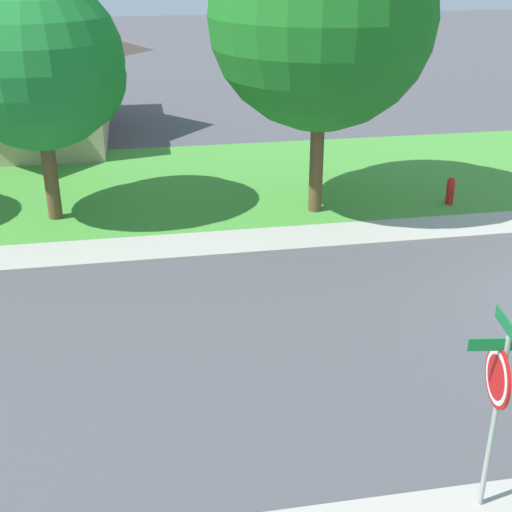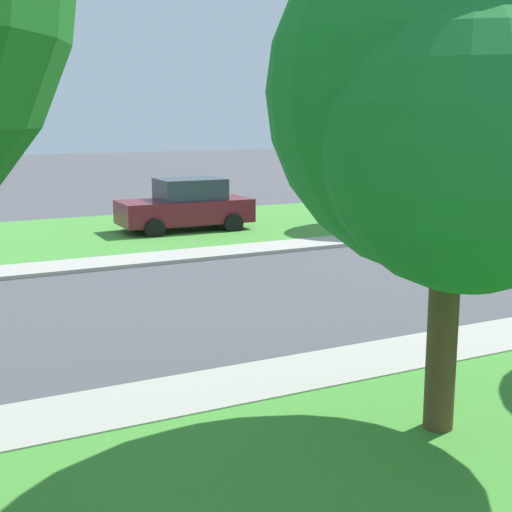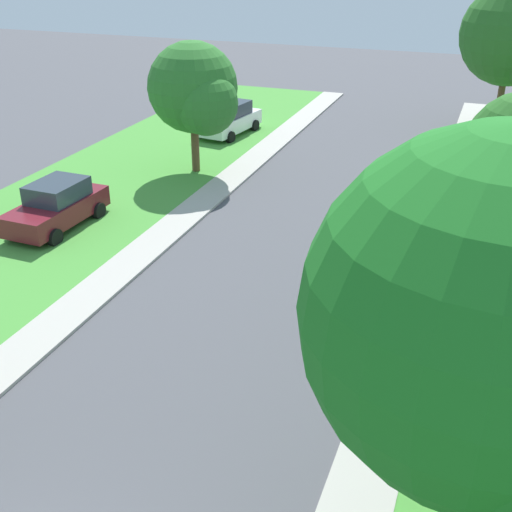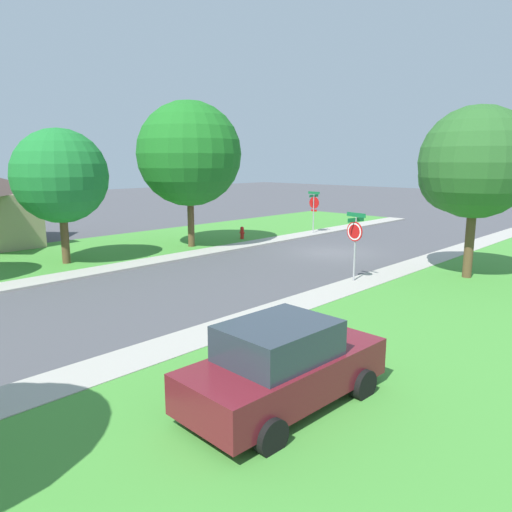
{
  "view_description": "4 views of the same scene",
  "coord_description": "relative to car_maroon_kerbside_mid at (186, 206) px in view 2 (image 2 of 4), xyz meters",
  "views": [
    {
      "loc": [
        -10.6,
        8.85,
        6.76
      ],
      "look_at": [
        0.95,
        6.78,
        1.4
      ],
      "focal_mm": 48.94,
      "sensor_mm": 36.0,
      "label": 1
    },
    {
      "loc": [
        13.47,
        5.22,
        3.8
      ],
      "look_at": [
        2.44,
        10.96,
        1.4
      ],
      "focal_mm": 51.37,
      "sensor_mm": 36.0,
      "label": 2
    },
    {
      "loc": [
        6.07,
        -4.4,
        9.96
      ],
      "look_at": [
        0.05,
        11.82,
        1.4
      ],
      "focal_mm": 45.91,
      "sensor_mm": 36.0,
      "label": 3
    },
    {
      "loc": [
        -14.38,
        20.88,
        4.73
      ],
      "look_at": [
        -2.68,
        8.61,
        1.4
      ],
      "focal_mm": 34.12,
      "sensor_mm": 36.0,
      "label": 4
    }
  ],
  "objects": [
    {
      "name": "sidewalk_east",
      "position": [
        13.43,
        -2.19,
        -0.82
      ],
      "size": [
        1.4,
        56.0,
        0.1
      ],
      "primitive_type": "cube",
      "color": "#ADA89E",
      "rests_on": "ground"
    },
    {
      "name": "sidewalk_west",
      "position": [
        4.03,
        -2.19,
        -0.82
      ],
      "size": [
        1.4,
        56.0,
        0.1
      ],
      "primitive_type": "cube",
      "color": "#ADA89E",
      "rests_on": "ground"
    },
    {
      "name": "lawn_west",
      "position": [
        -0.67,
        -2.19,
        -0.83
      ],
      "size": [
        8.0,
        56.0,
        0.08
      ],
      "primitive_type": "cube",
      "color": "#479338",
      "rests_on": "ground"
    },
    {
      "name": "car_maroon_kerbside_mid",
      "position": [
        0.0,
        0.0,
        0.0
      ],
      "size": [
        2.16,
        4.36,
        1.76
      ],
      "color": "maroon",
      "rests_on": "ground"
    },
    {
      "name": "tree_sidewalk_mid",
      "position": [
        16.09,
        -3.34,
        3.04
      ],
      "size": [
        4.52,
        4.21,
        6.16
      ],
      "color": "brown",
      "rests_on": "ground"
    },
    {
      "name": "tree_sidewalk_far",
      "position": [
        2.36,
        7.41,
        2.89
      ],
      "size": [
        4.27,
        3.97,
        5.89
      ],
      "color": "brown",
      "rests_on": "ground"
    }
  ]
}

